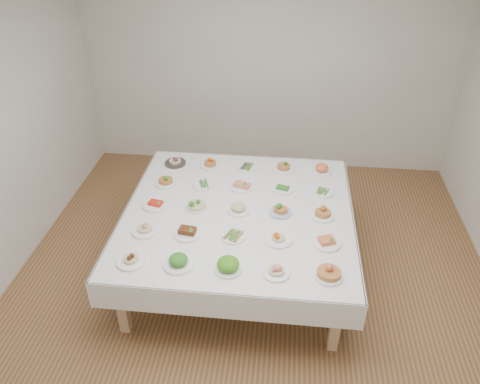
# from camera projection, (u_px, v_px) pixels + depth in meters

# --- Properties ---
(room_envelope) EXTENTS (5.02, 5.02, 2.81)m
(room_envelope) POSITION_uv_depth(u_px,v_px,m) (255.00, 120.00, 3.89)
(room_envelope) COLOR #93603D
(room_envelope) RESTS_ON ground
(display_table) EXTENTS (2.28, 2.28, 0.75)m
(display_table) POSITION_uv_depth(u_px,v_px,m) (238.00, 216.00, 4.69)
(display_table) COLOR white
(display_table) RESTS_ON ground
(dish_0) EXTENTS (0.25, 0.25, 0.13)m
(dish_0) POSITION_uv_depth(u_px,v_px,m) (131.00, 257.00, 4.00)
(dish_0) COLOR white
(dish_0) RESTS_ON display_table
(dish_1) EXTENTS (0.26, 0.26, 0.13)m
(dish_1) POSITION_uv_depth(u_px,v_px,m) (178.00, 260.00, 3.97)
(dish_1) COLOR white
(dish_1) RESTS_ON display_table
(dish_2) EXTENTS (0.25, 0.25, 0.15)m
(dish_2) POSITION_uv_depth(u_px,v_px,m) (228.00, 263.00, 3.91)
(dish_2) COLOR white
(dish_2) RESTS_ON display_table
(dish_3) EXTENTS (0.23, 0.23, 0.12)m
(dish_3) POSITION_uv_depth(u_px,v_px,m) (276.00, 269.00, 3.89)
(dish_3) COLOR white
(dish_3) RESTS_ON display_table
(dish_4) EXTENTS (0.25, 0.24, 0.15)m
(dish_4) POSITION_uv_depth(u_px,v_px,m) (329.00, 270.00, 3.84)
(dish_4) COLOR white
(dish_4) RESTS_ON display_table
(dish_5) EXTENTS (0.25, 0.25, 0.12)m
(dish_5) POSITION_uv_depth(u_px,v_px,m) (145.00, 227.00, 4.35)
(dish_5) COLOR white
(dish_5) RESTS_ON display_table
(dish_6) EXTENTS (0.25, 0.25, 0.12)m
(dish_6) POSITION_uv_depth(u_px,v_px,m) (187.00, 230.00, 4.32)
(dish_6) COLOR white
(dish_6) RESTS_ON display_table
(dish_7) EXTENTS (0.22, 0.22, 0.05)m
(dish_7) POSITION_uv_depth(u_px,v_px,m) (233.00, 236.00, 4.30)
(dish_7) COLOR white
(dish_7) RESTS_ON display_table
(dish_8) EXTENTS (0.25, 0.25, 0.12)m
(dish_8) POSITION_uv_depth(u_px,v_px,m) (278.00, 236.00, 4.24)
(dish_8) COLOR white
(dish_8) RESTS_ON display_table
(dish_9) EXTENTS (0.25, 0.25, 0.11)m
(dish_9) POSITION_uv_depth(u_px,v_px,m) (327.00, 240.00, 4.21)
(dish_9) COLOR white
(dish_9) RESTS_ON display_table
(dish_10) EXTENTS (0.26, 0.26, 0.11)m
(dish_10) POSITION_uv_depth(u_px,v_px,m) (156.00, 203.00, 4.71)
(dish_10) COLOR white
(dish_10) RESTS_ON display_table
(dish_11) EXTENTS (0.22, 0.22, 0.13)m
(dish_11) POSITION_uv_depth(u_px,v_px,m) (196.00, 203.00, 4.67)
(dish_11) COLOR white
(dish_11) RESTS_ON display_table
(dish_12) EXTENTS (0.22, 0.22, 0.12)m
(dish_12) POSITION_uv_depth(u_px,v_px,m) (238.00, 207.00, 4.62)
(dish_12) COLOR white
(dish_12) RESTS_ON display_table
(dish_13) EXTENTS (0.22, 0.22, 0.12)m
(dish_13) POSITION_uv_depth(u_px,v_px,m) (281.00, 209.00, 4.60)
(dish_13) COLOR #4C66B2
(dish_13) RESTS_ON display_table
(dish_14) EXTENTS (0.23, 0.23, 0.14)m
(dish_14) POSITION_uv_depth(u_px,v_px,m) (323.00, 211.00, 4.54)
(dish_14) COLOR white
(dish_14) RESTS_ON display_table
(dish_15) EXTENTS (0.23, 0.23, 0.12)m
(dish_15) POSITION_uv_depth(u_px,v_px,m) (166.00, 180.00, 5.04)
(dish_15) COLOR white
(dish_15) RESTS_ON display_table
(dish_16) EXTENTS (0.23, 0.23, 0.05)m
(dish_16) POSITION_uv_depth(u_px,v_px,m) (204.00, 184.00, 5.03)
(dish_16) COLOR white
(dish_16) RESTS_ON display_table
(dish_17) EXTENTS (0.23, 0.23, 0.10)m
(dish_17) POSITION_uv_depth(u_px,v_px,m) (242.00, 185.00, 4.98)
(dish_17) COLOR white
(dish_17) RESTS_ON display_table
(dish_18) EXTENTS (0.23, 0.23, 0.09)m
(dish_18) POSITION_uv_depth(u_px,v_px,m) (283.00, 188.00, 4.95)
(dish_18) COLOR white
(dish_18) RESTS_ON display_table
(dish_19) EXTENTS (0.22, 0.22, 0.05)m
(dish_19) POSITION_uv_depth(u_px,v_px,m) (322.00, 192.00, 4.91)
(dish_19) COLOR white
(dish_19) RESTS_ON display_table
(dish_20) EXTENTS (0.24, 0.24, 0.12)m
(dish_20) POSITION_uv_depth(u_px,v_px,m) (175.00, 160.00, 5.40)
(dish_20) COLOR #2E2B29
(dish_20) RESTS_ON display_table
(dish_21) EXTENTS (0.23, 0.23, 0.12)m
(dish_21) POSITION_uv_depth(u_px,v_px,m) (210.00, 163.00, 5.35)
(dish_21) COLOR white
(dish_21) RESTS_ON display_table
(dish_22) EXTENTS (0.23, 0.23, 0.05)m
(dish_22) POSITION_uv_depth(u_px,v_px,m) (247.00, 167.00, 5.33)
(dish_22) COLOR white
(dish_22) RESTS_ON display_table
(dish_23) EXTENTS (0.25, 0.24, 0.14)m
(dish_23) POSITION_uv_depth(u_px,v_px,m) (284.00, 165.00, 5.28)
(dish_23) COLOR white
(dish_23) RESTS_ON display_table
(dish_24) EXTENTS (0.22, 0.22, 0.12)m
(dish_24) POSITION_uv_depth(u_px,v_px,m) (322.00, 168.00, 5.24)
(dish_24) COLOR white
(dish_24) RESTS_ON display_table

